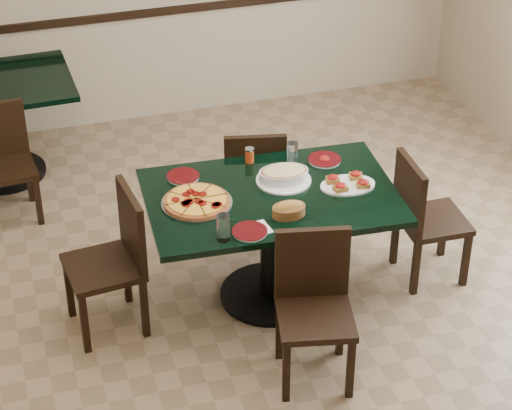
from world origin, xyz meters
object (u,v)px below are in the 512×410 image
object	(u,v)px
chair_near	(314,299)
chair_right	(422,214)
chair_left	(116,254)
pepperoni_pizza	(197,201)
chair_far	(254,179)
lasagna_casserole	(284,175)
bruschetta_platter	(348,183)
back_chair_near	(4,156)
bread_basket	(289,209)
main_table	(271,220)

from	to	relation	value
chair_near	chair_right	xyz separation A→B (m)	(0.93, 0.62, -0.01)
chair_near	chair_left	distance (m)	1.19
pepperoni_pizza	chair_far	bearing A→B (deg)	49.05
pepperoni_pizza	lasagna_casserole	distance (m)	0.56
chair_far	chair_near	size ratio (longest dim) A/B	0.96
chair_right	bruschetta_platter	size ratio (longest dim) A/B	2.48
chair_left	lasagna_casserole	xyz separation A→B (m)	(1.04, 0.10, 0.30)
chair_near	chair_left	xyz separation A→B (m)	(-0.96, 0.70, 0.01)
chair_right	lasagna_casserole	bearing A→B (deg)	79.14
chair_right	chair_left	world-z (taller)	chair_left
chair_near	back_chair_near	distance (m)	2.59
bread_basket	bruschetta_platter	xyz separation A→B (m)	(0.43, 0.19, -0.02)
main_table	chair_left	world-z (taller)	chair_left
chair_far	bruschetta_platter	world-z (taller)	chair_far
main_table	chair_right	distance (m)	0.97
chair_left	chair_far	bearing A→B (deg)	114.62
chair_far	lasagna_casserole	xyz separation A→B (m)	(0.03, -0.51, 0.33)
chair_far	back_chair_near	distance (m)	1.74
chair_far	back_chair_near	size ratio (longest dim) A/B	1.05
main_table	pepperoni_pizza	bearing A→B (deg)	179.75
chair_far	bruschetta_platter	distance (m)	0.83
pepperoni_pizza	lasagna_casserole	xyz separation A→B (m)	(0.55, 0.09, 0.03)
main_table	bruschetta_platter	distance (m)	0.50
main_table	chair_left	xyz separation A→B (m)	(-0.93, 0.02, -0.07)
chair_near	main_table	bearing A→B (deg)	104.33
chair_near	bruschetta_platter	bearing A→B (deg)	67.88
chair_far	back_chair_near	xyz separation A→B (m)	(-1.54, 0.81, -0.02)
bruschetta_platter	chair_near	bearing A→B (deg)	-121.39
bread_basket	bruschetta_platter	size ratio (longest dim) A/B	0.58
chair_left	pepperoni_pizza	distance (m)	0.56
bread_basket	bruschetta_platter	distance (m)	0.47
chair_near	lasagna_casserole	bearing A→B (deg)	95.81
chair_left	bread_basket	bearing A→B (deg)	68.48
chair_left	lasagna_casserole	size ratio (longest dim) A/B	2.71
chair_left	back_chair_near	xyz separation A→B (m)	(-0.52, 1.42, -0.05)
chair_far	bread_basket	xyz separation A→B (m)	(-0.05, -0.87, 0.32)
bruschetta_platter	lasagna_casserole	bearing A→B (deg)	156.98
lasagna_casserole	chair_far	bearing A→B (deg)	98.14
chair_near	back_chair_near	xyz separation A→B (m)	(-1.48, 2.12, -0.04)
chair_right	chair_left	bearing A→B (deg)	88.87
chair_near	chair_left	bearing A→B (deg)	155.60
lasagna_casserole	bruschetta_platter	xyz separation A→B (m)	(0.34, -0.16, -0.02)
chair_right	bread_basket	bearing A→B (deg)	102.00
chair_far	chair_left	world-z (taller)	chair_left
pepperoni_pizza	bruschetta_platter	size ratio (longest dim) A/B	1.20
pepperoni_pizza	lasagna_casserole	bearing A→B (deg)	9.52
chair_near	bread_basket	world-z (taller)	chair_near
back_chair_near	pepperoni_pizza	bearing A→B (deg)	-59.44
chair_far	lasagna_casserole	bearing A→B (deg)	105.37
main_table	chair_left	distance (m)	0.93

